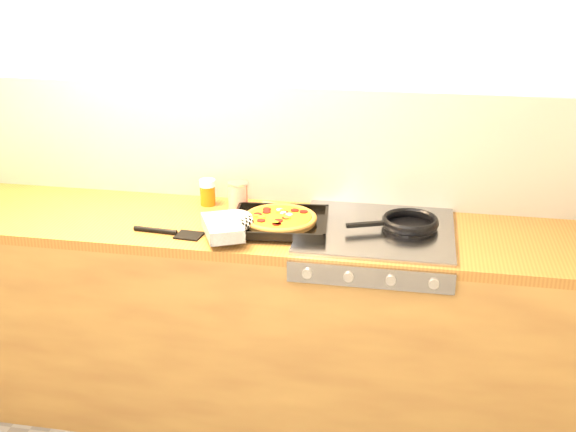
% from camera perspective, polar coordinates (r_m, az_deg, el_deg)
% --- Properties ---
extents(room_shell, '(3.20, 3.20, 3.20)m').
position_cam_1_polar(room_shell, '(3.10, -0.78, 5.61)').
color(room_shell, white).
rests_on(room_shell, ground).
extents(counter_run, '(3.20, 0.62, 0.90)m').
position_cam_1_polar(counter_run, '(3.11, -1.76, -8.36)').
color(counter_run, olive).
rests_on(counter_run, ground).
extents(stovetop, '(0.60, 0.56, 0.02)m').
position_cam_1_polar(stovetop, '(2.85, 7.00, -1.17)').
color(stovetop, '#95959B').
rests_on(stovetop, counter_run).
extents(pizza_on_tray, '(0.50, 0.47, 0.06)m').
position_cam_1_polar(pizza_on_tray, '(2.83, -1.88, -0.41)').
color(pizza_on_tray, black).
rests_on(pizza_on_tray, stovetop).
extents(frying_pan, '(0.39, 0.29, 0.04)m').
position_cam_1_polar(frying_pan, '(2.87, 9.53, -0.55)').
color(frying_pan, black).
rests_on(frying_pan, stovetop).
extents(tomato_can, '(0.10, 0.10, 0.12)m').
position_cam_1_polar(tomato_can, '(3.05, -3.96, 1.58)').
color(tomato_can, '#A21B0D').
rests_on(tomato_can, counter_run).
extents(juice_glass, '(0.07, 0.07, 0.11)m').
position_cam_1_polar(juice_glass, '(3.12, -6.37, 1.89)').
color(juice_glass, '#CA520B').
rests_on(juice_glass, counter_run).
extents(wooden_spoon, '(0.30, 0.11, 0.02)m').
position_cam_1_polar(wooden_spoon, '(3.04, 0.99, 0.57)').
color(wooden_spoon, '#B5824D').
rests_on(wooden_spoon, counter_run).
extents(black_spatula, '(0.28, 0.09, 0.02)m').
position_cam_1_polar(black_spatula, '(2.85, -9.37, -1.28)').
color(black_spatula, black).
rests_on(black_spatula, counter_run).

